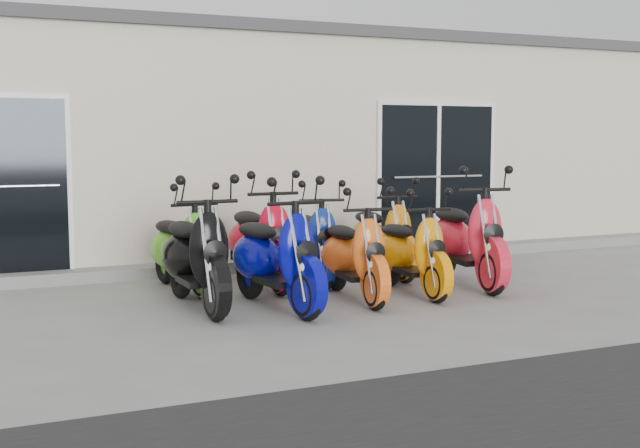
{
  "coord_description": "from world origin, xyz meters",
  "views": [
    {
      "loc": [
        -3.83,
        -8.13,
        1.79
      ],
      "look_at": [
        0.0,
        0.6,
        0.75
      ],
      "focal_mm": 45.0,
      "sensor_mm": 36.0,
      "label": 1
    }
  ],
  "objects_px": {
    "scooter_back_green": "(182,236)",
    "scooter_back_blue": "(313,230)",
    "scooter_front_black": "(195,241)",
    "scooter_front_red": "(467,225)",
    "scooter_front_blue": "(275,242)",
    "scooter_back_red": "(260,228)",
    "scooter_back_yellow": "(382,226)",
    "scooter_front_orange_b": "(411,240)",
    "scooter_front_orange_a": "(354,242)"
  },
  "relations": [
    {
      "from": "scooter_front_blue",
      "to": "scooter_back_green",
      "type": "bearing_deg",
      "value": 108.73
    },
    {
      "from": "scooter_back_red",
      "to": "scooter_front_blue",
      "type": "bearing_deg",
      "value": -103.42
    },
    {
      "from": "scooter_front_orange_b",
      "to": "scooter_front_orange_a",
      "type": "bearing_deg",
      "value": -175.37
    },
    {
      "from": "scooter_back_green",
      "to": "scooter_back_yellow",
      "type": "bearing_deg",
      "value": -8.15
    },
    {
      "from": "scooter_front_orange_b",
      "to": "scooter_front_red",
      "type": "height_order",
      "value": "scooter_front_red"
    },
    {
      "from": "scooter_front_black",
      "to": "scooter_front_red",
      "type": "distance_m",
      "value": 3.34
    },
    {
      "from": "scooter_back_blue",
      "to": "scooter_back_yellow",
      "type": "xyz_separation_m",
      "value": [
        0.97,
        -0.01,
        0.01
      ]
    },
    {
      "from": "scooter_back_green",
      "to": "scooter_front_orange_b",
      "type": "bearing_deg",
      "value": -35.15
    },
    {
      "from": "scooter_front_blue",
      "to": "scooter_back_red",
      "type": "distance_m",
      "value": 1.28
    },
    {
      "from": "scooter_front_blue",
      "to": "scooter_back_red",
      "type": "xyz_separation_m",
      "value": [
        0.28,
        1.25,
        0.0
      ]
    },
    {
      "from": "scooter_front_orange_a",
      "to": "scooter_back_yellow",
      "type": "xyz_separation_m",
      "value": [
        1.01,
        1.24,
        0.01
      ]
    },
    {
      "from": "scooter_front_orange_a",
      "to": "scooter_back_yellow",
      "type": "relative_size",
      "value": 0.98
    },
    {
      "from": "scooter_back_blue",
      "to": "scooter_back_yellow",
      "type": "height_order",
      "value": "scooter_back_yellow"
    },
    {
      "from": "scooter_back_red",
      "to": "scooter_back_green",
      "type": "bearing_deg",
      "value": 173.66
    },
    {
      "from": "scooter_back_red",
      "to": "scooter_back_yellow",
      "type": "distance_m",
      "value": 1.7
    },
    {
      "from": "scooter_back_yellow",
      "to": "scooter_back_red",
      "type": "bearing_deg",
      "value": -176.77
    },
    {
      "from": "scooter_front_blue",
      "to": "scooter_front_red",
      "type": "bearing_deg",
      "value": -0.11
    },
    {
      "from": "scooter_front_orange_b",
      "to": "scooter_back_yellow",
      "type": "distance_m",
      "value": 1.23
    },
    {
      "from": "scooter_front_blue",
      "to": "scooter_back_blue",
      "type": "height_order",
      "value": "scooter_front_blue"
    },
    {
      "from": "scooter_front_blue",
      "to": "scooter_front_orange_b",
      "type": "bearing_deg",
      "value": -2.98
    },
    {
      "from": "scooter_back_green",
      "to": "scooter_back_blue",
      "type": "bearing_deg",
      "value": -7.96
    },
    {
      "from": "scooter_front_orange_a",
      "to": "scooter_front_red",
      "type": "height_order",
      "value": "scooter_front_red"
    },
    {
      "from": "scooter_front_orange_b",
      "to": "scooter_back_yellow",
      "type": "relative_size",
      "value": 0.95
    },
    {
      "from": "scooter_front_black",
      "to": "scooter_back_yellow",
      "type": "height_order",
      "value": "scooter_front_black"
    },
    {
      "from": "scooter_front_black",
      "to": "scooter_back_green",
      "type": "bearing_deg",
      "value": 82.22
    },
    {
      "from": "scooter_front_red",
      "to": "scooter_back_yellow",
      "type": "bearing_deg",
      "value": 129.81
    },
    {
      "from": "scooter_back_green",
      "to": "scooter_back_blue",
      "type": "xyz_separation_m",
      "value": [
        1.65,
        0.0,
        -0.0
      ]
    },
    {
      "from": "scooter_front_red",
      "to": "scooter_back_blue",
      "type": "height_order",
      "value": "scooter_front_red"
    },
    {
      "from": "scooter_front_blue",
      "to": "scooter_back_yellow",
      "type": "distance_m",
      "value": 2.38
    },
    {
      "from": "scooter_front_orange_a",
      "to": "scooter_back_blue",
      "type": "distance_m",
      "value": 1.25
    },
    {
      "from": "scooter_front_black",
      "to": "scooter_back_yellow",
      "type": "distance_m",
      "value": 2.9
    },
    {
      "from": "scooter_front_orange_a",
      "to": "scooter_back_red",
      "type": "distance_m",
      "value": 1.34
    },
    {
      "from": "scooter_back_blue",
      "to": "scooter_back_yellow",
      "type": "distance_m",
      "value": 0.97
    },
    {
      "from": "scooter_front_blue",
      "to": "scooter_front_orange_a",
      "type": "bearing_deg",
      "value": -1.92
    },
    {
      "from": "scooter_front_blue",
      "to": "scooter_front_orange_b",
      "type": "height_order",
      "value": "scooter_front_blue"
    },
    {
      "from": "scooter_front_blue",
      "to": "scooter_front_red",
      "type": "relative_size",
      "value": 0.96
    },
    {
      "from": "scooter_front_orange_b",
      "to": "scooter_back_red",
      "type": "xyz_separation_m",
      "value": [
        -1.43,
        1.12,
        0.09
      ]
    },
    {
      "from": "scooter_front_red",
      "to": "scooter_back_blue",
      "type": "xyz_separation_m",
      "value": [
        -1.58,
        1.01,
        -0.09
      ]
    },
    {
      "from": "scooter_front_black",
      "to": "scooter_front_blue",
      "type": "xyz_separation_m",
      "value": [
        0.76,
        -0.33,
        -0.01
      ]
    },
    {
      "from": "scooter_front_orange_a",
      "to": "scooter_front_red",
      "type": "distance_m",
      "value": 1.64
    },
    {
      "from": "scooter_front_black",
      "to": "scooter_front_red",
      "type": "bearing_deg",
      "value": -1.81
    },
    {
      "from": "scooter_front_orange_a",
      "to": "scooter_back_blue",
      "type": "height_order",
      "value": "scooter_back_blue"
    },
    {
      "from": "scooter_front_orange_b",
      "to": "scooter_back_blue",
      "type": "height_order",
      "value": "scooter_back_blue"
    },
    {
      "from": "scooter_front_red",
      "to": "scooter_back_red",
      "type": "distance_m",
      "value": 2.48
    },
    {
      "from": "scooter_back_green",
      "to": "scooter_back_yellow",
      "type": "xyz_separation_m",
      "value": [
        2.62,
        -0.01,
        0.0
      ]
    },
    {
      "from": "scooter_front_black",
      "to": "scooter_back_blue",
      "type": "height_order",
      "value": "scooter_front_black"
    },
    {
      "from": "scooter_front_orange_b",
      "to": "scooter_back_red",
      "type": "bearing_deg",
      "value": 143.56
    },
    {
      "from": "scooter_front_black",
      "to": "scooter_front_red",
      "type": "height_order",
      "value": "scooter_front_red"
    },
    {
      "from": "scooter_back_blue",
      "to": "scooter_front_orange_b",
      "type": "bearing_deg",
      "value": -51.84
    },
    {
      "from": "scooter_front_black",
      "to": "scooter_back_yellow",
      "type": "xyz_separation_m",
      "value": [
        2.73,
        1.0,
        -0.07
      ]
    }
  ]
}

